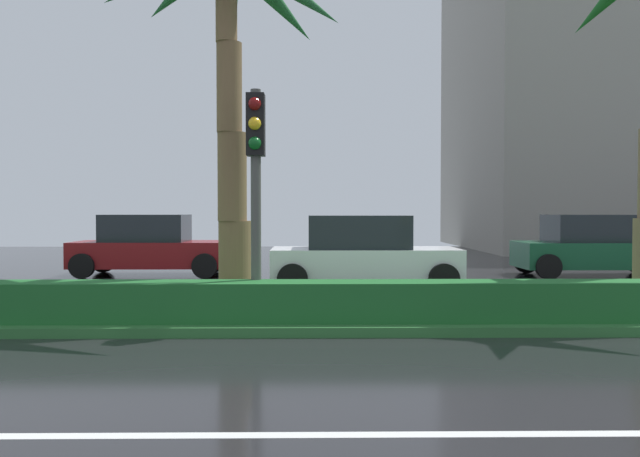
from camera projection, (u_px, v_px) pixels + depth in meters
name	position (u px, v px, depth m)	size (l,w,h in m)	color
ground_plane	(8.00, 310.00, 12.18)	(90.00, 42.00, 0.10)	black
palm_tree_centre_left	(227.00, 9.00, 10.88)	(4.24, 4.14, 6.56)	brown
traffic_signal_median_right	(256.00, 161.00, 10.05)	(0.28, 0.43, 3.56)	#4C4C47
car_in_traffic_second	(150.00, 246.00, 18.35)	(4.30, 2.02, 1.72)	maroon
car_in_traffic_third	(363.00, 254.00, 14.98)	(4.30, 2.02, 1.72)	white
car_in_traffic_fourth	(594.00, 247.00, 18.10)	(4.30, 2.02, 1.72)	#195133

